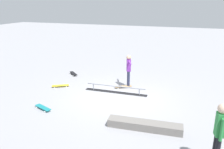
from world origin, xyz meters
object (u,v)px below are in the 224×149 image
Objects in this scene: grind_rail at (116,90)px; loose_skateboard_yellow at (60,86)px; bystander_green_shirt at (219,132)px; skater_main at (129,69)px; skateboard_main at (123,86)px; skate_ledge at (144,125)px; loose_skateboard_teal at (43,108)px; loose_skateboard_black at (73,73)px.

grind_rail is 2.74m from loose_skateboard_yellow.
bystander_green_shirt is at bearing 133.65° from grind_rail.
skater_main reaches higher than grind_rail.
skateboard_main is 1.01× the size of loose_skateboard_yellow.
loose_skateboard_yellow is (6.60, -3.56, -0.88)m from bystander_green_shirt.
skate_ledge reaches higher than skateboard_main.
grind_rail is at bearing -108.07° from loose_skateboard_teal.
skater_main is at bearing 20.09° from skateboard_main.
bystander_green_shirt is 2.13× the size of loose_skateboard_yellow.
skater_main is 4.27m from loose_skateboard_teal.
skate_ledge is at bearing -130.43° from bystander_green_shirt.
grind_rail is 1.20× the size of skate_ledge.
loose_skateboard_yellow is (-0.36, 1.95, 0.00)m from loose_skateboard_black.
loose_skateboard_teal is at bearing -112.75° from bystander_green_shirt.
skater_main is at bearing 29.24° from loose_skateboard_black.
skater_main is at bearing -10.65° from loose_skateboard_yellow.
grind_rail reaches higher than skateboard_main.
loose_skateboard_black is at bearing -41.42° from skate_ledge.
skater_main reaches higher than loose_skateboard_yellow.
loose_skateboard_teal is (5.94, -1.24, -0.88)m from bystander_green_shirt.
grind_rail is 3.53m from loose_skateboard_black.
bystander_green_shirt is at bearing 4.63° from loose_skateboard_black.
bystander_green_shirt is (-3.87, 3.79, 0.81)m from grind_rail.
bystander_green_shirt reaches higher than loose_skateboard_yellow.
skateboard_main and loose_skateboard_teal have the same top height.
loose_skateboard_black is at bearing -31.02° from grind_rail.
skater_main is at bearing -104.19° from loose_skateboard_teal.
loose_skateboard_yellow is (4.60, -2.43, -0.05)m from skate_ledge.
loose_skateboard_yellow is at bearing -129.28° from bystander_green_shirt.
bystander_green_shirt is (-2.00, 1.13, 0.82)m from skate_ledge.
grind_rail is at bearing -133.00° from skateboard_main.
bystander_green_shirt reaches higher than loose_skateboard_black.
skateboard_main is at bearing -13.27° from loose_skateboard_yellow.
loose_skateboard_black is (4.96, -4.37, -0.05)m from skate_ledge.
grind_rail is 1.22m from skater_main.
loose_skateboard_black is 0.91× the size of loose_skateboard_yellow.
skate_ledge is at bearing -58.32° from loose_skateboard_yellow.
loose_skateboard_teal is at bearing -104.65° from loose_skateboard_yellow.
grind_rail is at bearing 135.41° from skater_main.
skate_ledge is 3.74m from skateboard_main.
loose_skateboard_black is (3.25, -1.05, 0.00)m from skateboard_main.
grind_rail is 3.25m from skate_ledge.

